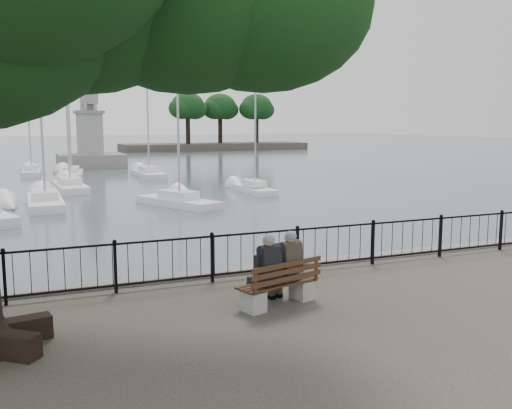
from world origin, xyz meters
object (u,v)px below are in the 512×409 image
bench (280,289)px  person_right (286,269)px  person_left (264,273)px  lion_monument (90,144)px

bench → person_right: 0.41m
bench → person_left: 0.45m
person_right → person_left: bearing=-164.3°
bench → person_right: person_right is taller
lion_monument → person_left: bearing=-93.1°
person_left → lion_monument: bearing=86.9°
bench → person_right: (0.19, 0.15, 0.33)m
person_right → lion_monument: size_ratio=0.15×
person_right → bench: bearing=-141.4°
person_right → lion_monument: 49.29m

